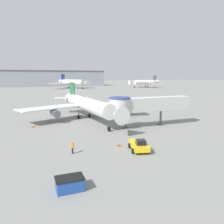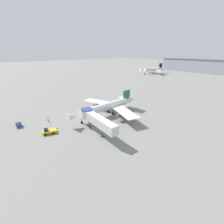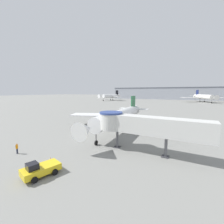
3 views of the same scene
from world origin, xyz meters
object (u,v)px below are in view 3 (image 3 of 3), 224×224
Objects in this scene: traffic_cone_near_nose at (51,160)px; background_jet_black_tail at (110,96)px; pushback_tug_yellow at (40,169)px; background_jet_navy_tail at (204,97)px; ground_crew_marshaller at (17,148)px; main_airplane at (120,116)px; jet_bridge at (141,125)px; traffic_cone_port_wing at (76,126)px.

background_jet_black_tail is at bearing 114.08° from traffic_cone_near_nose.
traffic_cone_near_nose is 0.02× the size of background_jet_black_tail.
background_jet_navy_tail reaches higher than pushback_tug_yellow.
background_jet_black_tail reaches higher than traffic_cone_near_nose.
pushback_tug_yellow is at bearing -122.75° from background_jet_navy_tail.
ground_crew_marshaller is 0.05× the size of background_jet_navy_tail.
main_airplane is 41.44× the size of traffic_cone_near_nose.
main_airplane reaches higher than ground_crew_marshaller.
main_airplane is 6.82× the size of pushback_tug_yellow.
background_jet_black_tail is (-63.32, 117.32, 1.35)m from main_airplane.
main_airplane reaches higher than pushback_tug_yellow.
background_jet_black_tail is (-61.70, 138.08, 4.64)m from traffic_cone_near_nose.
main_airplane reaches higher than traffic_cone_near_nose.
traffic_cone_near_nose is 0.44× the size of ground_crew_marshaller.
jet_bridge is at bearing 71.82° from pushback_tug_yellow.
pushback_tug_yellow is 5.85× the size of traffic_cone_port_wing.
background_jet_navy_tail is (30.40, 149.71, 4.72)m from traffic_cone_near_nose.
pushback_tug_yellow is 0.15× the size of background_jet_black_tail.
ground_crew_marshaller is at bearing -177.23° from traffic_cone_near_nose.
main_airplane is at bearing 129.99° from jet_bridge.
background_jet_navy_tail reaches higher than traffic_cone_near_nose.
background_jet_navy_tail is at bearing 27.71° from background_jet_black_tail.
traffic_cone_port_wing is 21.03m from traffic_cone_near_nose.
pushback_tug_yellow is 2.67× the size of ground_crew_marshaller.
background_jet_navy_tail is (28.78, 128.95, 1.42)m from main_airplane.
ground_crew_marshaller is (-8.88, 2.63, 0.20)m from pushback_tug_yellow.
traffic_cone_near_nose is (10.74, -18.08, -0.01)m from traffic_cone_port_wing.
background_jet_navy_tail is (41.14, 131.62, 4.70)m from traffic_cone_port_wing.
traffic_cone_port_wing is 137.98m from background_jet_navy_tail.
background_jet_black_tail is 0.82× the size of background_jet_navy_tail.
traffic_cone_near_nose is at bearing -96.70° from main_airplane.
jet_bridge reaches higher than traffic_cone_near_nose.
background_jet_black_tail reaches higher than traffic_cone_port_wing.
ground_crew_marshaller is at bearing -48.00° from background_jet_black_tail.
main_airplane reaches higher than traffic_cone_port_wing.
ground_crew_marshaller reaches higher than traffic_cone_port_wing.
background_jet_black_tail reaches higher than main_airplane.
traffic_cone_near_nose is 0.02× the size of background_jet_navy_tail.
traffic_cone_port_wing is 0.02× the size of background_jet_navy_tail.
background_jet_navy_tail is at bearing -40.03° from ground_crew_marshaller.
main_airplane is 23.02m from ground_crew_marshaller.
jet_bridge is 0.57× the size of background_jet_black_tail.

